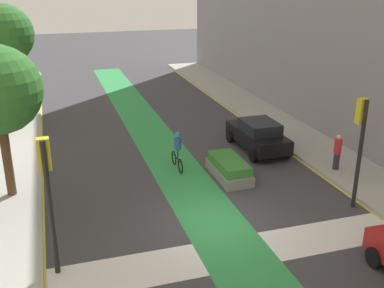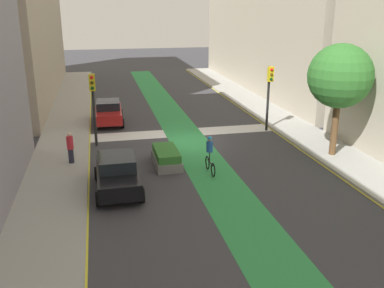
% 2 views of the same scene
% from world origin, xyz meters
% --- Properties ---
extents(ground_plane, '(120.00, 120.00, 0.00)m').
position_xyz_m(ground_plane, '(0.00, 0.00, 0.00)').
color(ground_plane, '#38383D').
extents(bike_lane_paint, '(2.40, 60.00, 0.01)m').
position_xyz_m(bike_lane_paint, '(-0.02, 0.00, 0.00)').
color(bike_lane_paint, '#2D8C47').
rests_on(bike_lane_paint, ground_plane).
extents(crosswalk_band, '(12.00, 1.80, 0.01)m').
position_xyz_m(crosswalk_band, '(0.00, -2.00, 0.00)').
color(crosswalk_band, silver).
rests_on(crosswalk_band, ground_plane).
extents(sidewalk_left, '(3.00, 60.00, 0.15)m').
position_xyz_m(sidewalk_left, '(-7.50, 0.00, 0.07)').
color(sidewalk_left, '#9E9E99').
rests_on(sidewalk_left, ground_plane).
extents(curb_stripe_left, '(0.16, 60.00, 0.01)m').
position_xyz_m(curb_stripe_left, '(-6.00, 0.00, 0.01)').
color(curb_stripe_left, yellow).
rests_on(curb_stripe_left, ground_plane).
extents(sidewalk_right, '(3.00, 60.00, 0.15)m').
position_xyz_m(sidewalk_right, '(7.50, 0.00, 0.07)').
color(sidewalk_right, '#9E9E99').
rests_on(sidewalk_right, ground_plane).
extents(curb_stripe_right, '(0.16, 60.00, 0.01)m').
position_xyz_m(curb_stripe_right, '(6.00, 0.00, 0.01)').
color(curb_stripe_right, yellow).
rests_on(curb_stripe_right, ground_plane).
extents(traffic_signal_near_right, '(0.35, 0.52, 4.29)m').
position_xyz_m(traffic_signal_near_right, '(5.55, -0.33, 3.01)').
color(traffic_signal_near_right, black).
rests_on(traffic_signal_near_right, ground_plane).
extents(traffic_signal_near_left, '(0.35, 0.52, 4.26)m').
position_xyz_m(traffic_signal_near_left, '(-5.58, -1.23, 2.99)').
color(traffic_signal_near_left, black).
rests_on(traffic_signal_near_left, ground_plane).
extents(car_black_right_far, '(2.07, 4.22, 1.57)m').
position_xyz_m(car_black_right_far, '(4.64, 6.34, 0.80)').
color(car_black_right_far, black).
rests_on(car_black_right_far, ground_plane).
extents(car_red_right_near, '(2.11, 4.25, 1.57)m').
position_xyz_m(car_red_right_near, '(4.64, -5.51, 0.80)').
color(car_red_right_near, '#A51919').
rests_on(car_red_right_near, ground_plane).
extents(cyclist_in_lane, '(0.32, 1.73, 1.86)m').
position_xyz_m(cyclist_in_lane, '(0.03, 5.10, 0.97)').
color(cyclist_in_lane, black).
rests_on(cyclist_in_lane, ground_plane).
extents(pedestrian_sidewalk_right_a, '(0.34, 0.34, 1.65)m').
position_xyz_m(pedestrian_sidewalk_right_a, '(6.84, 2.67, 0.99)').
color(pedestrian_sidewalk_right_a, '#262638').
rests_on(pedestrian_sidewalk_right_a, sidewalk_right).
extents(street_tree_near, '(3.37, 3.37, 6.00)m').
position_xyz_m(street_tree_near, '(-7.14, 4.37, 4.44)').
color(street_tree_near, brown).
rests_on(street_tree_near, sidewalk_left).
extents(median_planter, '(1.28, 2.81, 0.85)m').
position_xyz_m(median_planter, '(1.98, 3.62, 0.40)').
color(median_planter, slate).
rests_on(median_planter, ground_plane).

